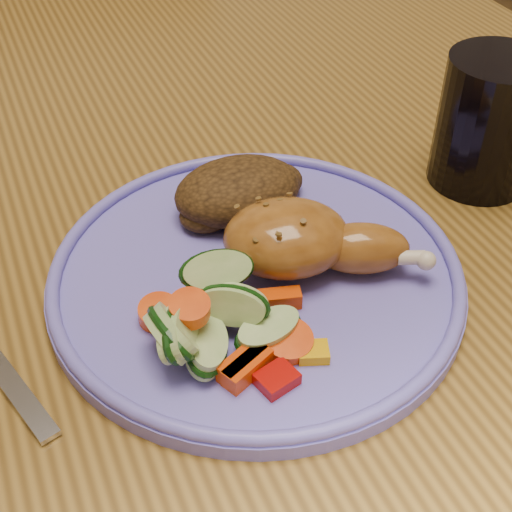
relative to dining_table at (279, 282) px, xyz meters
name	(u,v)px	position (x,y,z in m)	size (l,w,h in m)	color
dining_table	(279,282)	(0.00, 0.00, 0.00)	(0.90, 1.40, 0.75)	brown
chair_far	(123,122)	(0.00, 0.63, -0.17)	(0.42, 0.42, 0.91)	#4C2D16
plate	(256,277)	(-0.05, -0.07, 0.09)	(0.31, 0.31, 0.01)	#6B62D1
plate_rim	(256,266)	(-0.05, -0.07, 0.10)	(0.30, 0.30, 0.01)	#6B62D1
chicken_leg	(305,240)	(-0.02, -0.08, 0.12)	(0.15, 0.11, 0.05)	#985C1F
rice_pilaf	(240,191)	(-0.04, 0.00, 0.11)	(0.11, 0.08, 0.05)	#462D11
vegetable_pile	(215,322)	(-0.11, -0.13, 0.11)	(0.12, 0.12, 0.06)	#A50A05
drinking_glass	(489,122)	(0.18, -0.03, 0.14)	(0.09, 0.09, 0.11)	black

